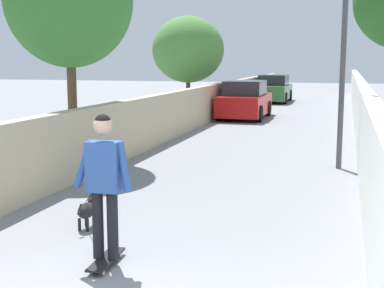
{
  "coord_description": "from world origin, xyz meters",
  "views": [
    {
      "loc": [
        -3.96,
        -2.35,
        2.39
      ],
      "look_at": [
        4.6,
        0.08,
        1.0
      ],
      "focal_mm": 50.69,
      "sensor_mm": 36.0,
      "label": 1
    }
  ],
  "objects": [
    {
      "name": "dog",
      "position": [
        2.83,
        1.13,
        0.27
      ],
      "size": [
        1.53,
        0.98,
        1.06
      ],
      "color": "black",
      "rests_on": "ground"
    },
    {
      "name": "wall_left",
      "position": [
        12.0,
        2.8,
        0.7
      ],
      "size": [
        48.0,
        0.3,
        1.41
      ],
      "primitive_type": "cube",
      "color": "tan",
      "rests_on": "ground"
    },
    {
      "name": "skateboard",
      "position": [
        1.6,
        0.28,
        0.07
      ],
      "size": [
        0.81,
        0.25,
        0.08
      ],
      "color": "black",
      "rests_on": "ground"
    },
    {
      "name": "tree_left_far",
      "position": [
        7.5,
        3.83,
        3.74
      ],
      "size": [
        2.93,
        2.93,
        5.31
      ],
      "color": "brown",
      "rests_on": "ground"
    },
    {
      "name": "car_near",
      "position": [
        18.05,
        1.65,
        0.71
      ],
      "size": [
        3.86,
        1.8,
        1.54
      ],
      "color": "#B71414",
      "rests_on": "ground"
    },
    {
      "name": "fence_right",
      "position": [
        12.0,
        -2.8,
        0.84
      ],
      "size": [
        48.0,
        0.3,
        1.68
      ],
      "primitive_type": "cube",
      "color": "silver",
      "rests_on": "ground"
    },
    {
      "name": "person_skateboarder",
      "position": [
        1.6,
        0.28,
        1.08
      ],
      "size": [
        0.24,
        0.71,
        1.7
      ],
      "color": "black",
      "rests_on": "skateboard"
    },
    {
      "name": "lamp_post",
      "position": [
        8.29,
        -2.25,
        3.06
      ],
      "size": [
        0.36,
        0.36,
        4.5
      ],
      "color": "#4C4C51",
      "rests_on": "ground"
    },
    {
      "name": "car_far",
      "position": [
        27.13,
        1.65,
        0.72
      ],
      "size": [
        4.21,
        1.8,
        1.54
      ],
      "color": "#336B38",
      "rests_on": "ground"
    },
    {
      "name": "ground_plane",
      "position": [
        14.0,
        0.0,
        0.0
      ],
      "size": [
        80.0,
        80.0,
        0.0
      ],
      "primitive_type": "plane",
      "color": "gray"
    },
    {
      "name": "tree_left_distant",
      "position": [
        19.0,
        4.36,
        2.82
      ],
      "size": [
        3.13,
        3.13,
        4.27
      ],
      "color": "brown",
      "rests_on": "ground"
    }
  ]
}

